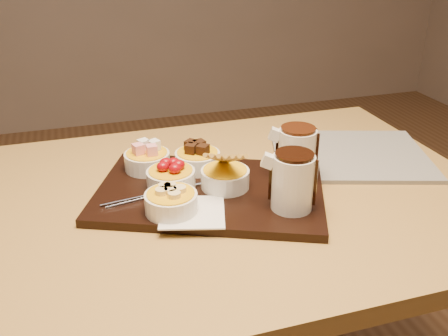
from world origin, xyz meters
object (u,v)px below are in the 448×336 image
object	(u,v)px
serving_board	(210,192)
bowl_strawberries	(171,179)
dining_table	(207,235)
newspaper	(350,155)
pitcher_dark_chocolate	(293,182)
pitcher_milk_chocolate	(297,154)

from	to	relation	value
serving_board	bowl_strawberries	distance (m)	0.08
dining_table	newspaper	world-z (taller)	newspaper
pitcher_dark_chocolate	newspaper	bearing A→B (deg)	63.39
newspaper	dining_table	bearing A→B (deg)	-150.52
pitcher_dark_chocolate	pitcher_milk_chocolate	world-z (taller)	same
dining_table	newspaper	bearing A→B (deg)	11.85
dining_table	pitcher_milk_chocolate	world-z (taller)	pitcher_milk_chocolate
dining_table	pitcher_milk_chocolate	bearing A→B (deg)	-3.51
serving_board	newspaper	world-z (taller)	serving_board
bowl_strawberries	pitcher_dark_chocolate	distance (m)	0.25
serving_board	pitcher_milk_chocolate	size ratio (longest dim) A/B	4.24
serving_board	bowl_strawberries	world-z (taller)	bowl_strawberries
pitcher_milk_chocolate	newspaper	size ratio (longest dim) A/B	0.30
bowl_strawberries	newspaper	world-z (taller)	bowl_strawberries
dining_table	bowl_strawberries	size ratio (longest dim) A/B	12.00
serving_board	newspaper	xyz separation A→B (m)	(0.38, 0.09, -0.00)
dining_table	pitcher_dark_chocolate	size ratio (longest dim) A/B	11.07
dining_table	bowl_strawberries	world-z (taller)	bowl_strawberries
bowl_strawberries	pitcher_milk_chocolate	xyz separation A→B (m)	(0.26, -0.03, 0.04)
pitcher_dark_chocolate	newspaper	distance (m)	0.33
pitcher_milk_chocolate	serving_board	bearing A→B (deg)	-158.20
bowl_strawberries	newspaper	xyz separation A→B (m)	(0.45, 0.06, -0.03)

